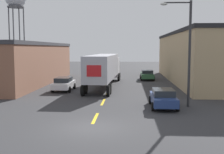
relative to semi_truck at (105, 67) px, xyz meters
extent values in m
plane|color=#333335|center=(0.70, -17.60, -2.33)|extent=(160.00, 160.00, 0.00)
cube|color=gold|center=(0.70, -15.35, -2.33)|extent=(0.20, 2.85, 0.01)
cube|color=gold|center=(0.70, -9.82, -2.33)|extent=(0.20, 2.85, 0.01)
cube|color=gold|center=(0.70, -4.28, -2.33)|extent=(0.20, 2.85, 0.01)
cube|color=brown|center=(-11.23, 2.51, 0.12)|extent=(8.04, 23.18, 4.91)
cube|color=#333338|center=(-11.23, 2.51, 2.78)|extent=(8.24, 23.38, 0.40)
cube|color=tan|center=(14.97, 5.95, 0.83)|extent=(12.69, 28.17, 6.33)
cube|color=#232326|center=(14.97, 5.95, 4.20)|extent=(12.89, 28.37, 0.40)
cube|color=silver|center=(0.27, 6.61, -0.45)|extent=(2.45, 2.86, 2.70)
cube|color=#A8A8B2|center=(-0.06, -1.40, 0.15)|extent=(2.98, 12.75, 2.64)
cube|color=red|center=(-0.32, -7.74, 0.15)|extent=(1.35, 0.09, 1.06)
cylinder|color=black|center=(1.52, 6.90, -1.80)|extent=(0.32, 1.07, 1.06)
cylinder|color=black|center=(-0.94, 7.00, -1.80)|extent=(0.32, 1.07, 1.06)
cylinder|color=black|center=(1.47, 5.79, -1.80)|extent=(0.32, 1.07, 1.06)
cylinder|color=black|center=(-0.99, 5.90, -1.80)|extent=(0.32, 1.07, 1.06)
cylinder|color=black|center=(1.00, -5.58, -1.80)|extent=(0.32, 1.07, 1.06)
cylinder|color=black|center=(-1.46, -5.48, -1.80)|extent=(0.32, 1.07, 1.06)
cylinder|color=black|center=(0.94, -6.98, -1.80)|extent=(0.32, 1.07, 1.06)
cylinder|color=black|center=(-1.52, -6.88, -1.80)|extent=(0.32, 1.07, 1.06)
cube|color=#2D5B38|center=(5.54, 7.45, -1.70)|extent=(1.76, 4.27, 0.64)
cube|color=#23282D|center=(5.54, 7.32, -1.13)|extent=(1.55, 2.22, 0.49)
cylinder|color=black|center=(6.42, 8.77, -2.01)|extent=(0.22, 0.64, 0.64)
cylinder|color=black|center=(4.66, 8.77, -2.01)|extent=(0.22, 0.64, 0.64)
cylinder|color=black|center=(6.42, 6.13, -2.01)|extent=(0.22, 0.64, 0.64)
cylinder|color=black|center=(4.66, 6.13, -2.01)|extent=(0.22, 0.64, 0.64)
cube|color=navy|center=(5.54, -11.65, -1.70)|extent=(1.76, 4.27, 0.64)
cube|color=#23282D|center=(5.54, -11.78, -1.13)|extent=(1.55, 2.22, 0.49)
cylinder|color=black|center=(6.42, -10.33, -2.01)|extent=(0.22, 0.64, 0.64)
cylinder|color=black|center=(4.66, -10.33, -2.01)|extent=(0.22, 0.64, 0.64)
cylinder|color=black|center=(6.42, -12.98, -2.01)|extent=(0.22, 0.64, 0.64)
cylinder|color=black|center=(4.66, -12.98, -2.01)|extent=(0.22, 0.64, 0.64)
cube|color=silver|center=(-4.13, -3.53, -1.70)|extent=(1.76, 4.27, 0.64)
cube|color=#23282D|center=(-4.13, -3.66, -1.13)|extent=(1.55, 2.22, 0.49)
cylinder|color=black|center=(-3.25, -2.21, -2.01)|extent=(0.22, 0.64, 0.64)
cylinder|color=black|center=(-5.01, -2.21, -2.01)|extent=(0.22, 0.64, 0.64)
cylinder|color=black|center=(-3.25, -4.86, -2.01)|extent=(0.22, 0.64, 0.64)
cylinder|color=black|center=(-5.01, -4.86, -2.01)|extent=(0.22, 0.64, 0.64)
cylinder|color=#47474C|center=(-22.21, 33.18, 4.93)|extent=(0.28, 0.28, 14.52)
cylinder|color=#47474C|center=(-24.02, 34.99, 4.93)|extent=(0.28, 0.28, 14.52)
cylinder|color=#47474C|center=(-25.82, 33.18, 4.93)|extent=(0.28, 0.28, 14.52)
cylinder|color=#47474C|center=(-24.02, 31.37, 4.93)|extent=(0.28, 0.28, 14.52)
cylinder|color=#4C4C51|center=(-24.02, 33.18, 11.99)|extent=(3.90, 3.90, 0.30)
cylinder|color=#2D2D30|center=(7.54, -11.27, 1.75)|extent=(0.20, 0.20, 8.16)
cylinder|color=#2D2D30|center=(6.53, -11.27, 5.68)|extent=(2.02, 0.11, 0.11)
ellipsoid|color=silver|center=(5.51, -11.27, 5.58)|extent=(0.56, 0.32, 0.22)
camera|label=1|loc=(2.87, -33.23, 2.22)|focal=45.00mm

